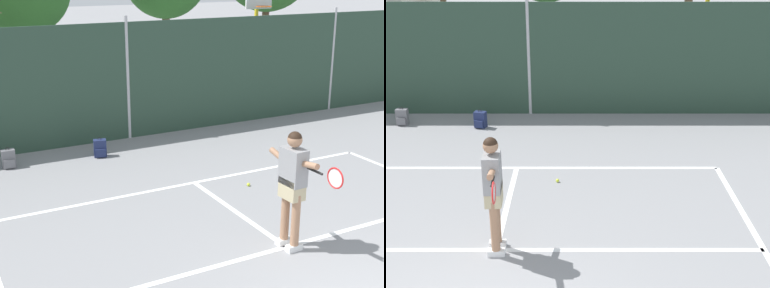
{
  "view_description": "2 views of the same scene",
  "coord_description": "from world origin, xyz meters",
  "views": [
    {
      "loc": [
        -4.82,
        -3.57,
        4.08
      ],
      "look_at": [
        -0.25,
        5.11,
        0.96
      ],
      "focal_mm": 51.57,
      "sensor_mm": 36.0,
      "label": 1
    },
    {
      "loc": [
        1.26,
        -4.55,
        4.58
      ],
      "look_at": [
        1.26,
        4.81,
        0.81
      ],
      "focal_mm": 50.46,
      "sensor_mm": 36.0,
      "label": 2
    }
  ],
  "objects": [
    {
      "name": "tennis_ball",
      "position": [
        0.86,
        4.84,
        0.03
      ],
      "size": [
        0.07,
        0.07,
        0.07
      ],
      "primitive_type": "sphere",
      "color": "#CCE033",
      "rests_on": "ground"
    },
    {
      "name": "backpack_grey",
      "position": [
        -3.12,
        8.13,
        0.19
      ],
      "size": [
        0.28,
        0.25,
        0.46
      ],
      "color": "slate",
      "rests_on": "ground"
    },
    {
      "name": "tennis_player",
      "position": [
        0.03,
        2.44,
        1.11
      ],
      "size": [
        0.29,
        1.43,
        1.85
      ],
      "color": "silver",
      "rests_on": "ground"
    },
    {
      "name": "backpack_navy",
      "position": [
        -1.14,
        7.91,
        0.19
      ],
      "size": [
        0.31,
        0.29,
        0.46
      ],
      "color": "navy",
      "rests_on": "ground"
    },
    {
      "name": "basketball_hoop",
      "position": [
        4.8,
        10.5,
        2.31
      ],
      "size": [
        0.9,
        0.67,
        3.55
      ],
      "color": "yellow",
      "rests_on": "ground"
    },
    {
      "name": "chainlink_fence",
      "position": [
        0.0,
        9.0,
        1.44
      ],
      "size": [
        26.09,
        0.09,
        3.03
      ],
      "color": "#284233",
      "rests_on": "ground"
    }
  ]
}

